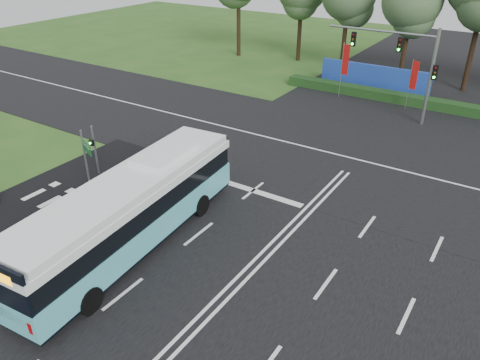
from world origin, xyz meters
name	(u,v)px	position (x,y,z in m)	size (l,w,h in m)	color
ground	(257,258)	(0.00, 0.00, 0.00)	(120.00, 120.00, 0.00)	#27531B
road_main	(257,257)	(0.00, 0.00, 0.02)	(20.00, 120.00, 0.04)	black
road_cross	(355,159)	(0.00, 12.00, 0.03)	(120.00, 14.00, 0.05)	black
bike_path	(26,207)	(-12.50, -3.00, 0.03)	(5.00, 18.00, 0.06)	black
kerb_strip	(55,220)	(-10.10, -3.00, 0.06)	(0.25, 18.00, 0.12)	gray
city_bus	(131,211)	(-5.23, -2.33, 1.89)	(3.81, 13.26, 3.76)	#54B7C2
pedestrian_signal	(94,149)	(-12.16, 1.71, 1.68)	(0.27, 0.40, 3.08)	gray
street_sign	(86,154)	(-10.85, 0.09, 2.29)	(1.30, 0.62, 3.58)	gray
banner_flag_left	(344,63)	(-5.47, 23.09, 3.05)	(0.66, 0.27, 4.68)	gray
banner_flag_mid	(413,78)	(0.27, 22.96, 2.69)	(0.58, 0.23, 4.10)	gray
traffic_light_gantry	(408,59)	(0.21, 20.50, 4.66)	(8.41, 0.28, 7.00)	gray
hedge	(410,100)	(0.00, 24.50, 0.40)	(22.00, 1.20, 0.80)	#123312
blue_hoarding	(374,77)	(-4.00, 27.00, 1.10)	(10.00, 0.30, 2.20)	#1D3F9F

